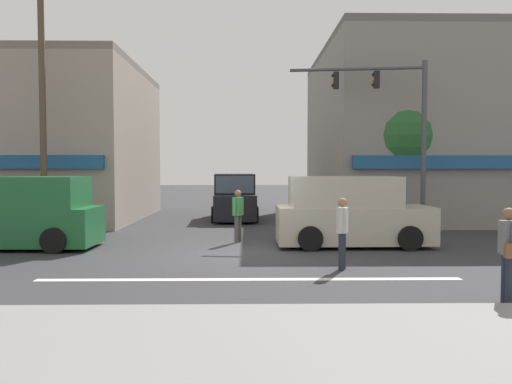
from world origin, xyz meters
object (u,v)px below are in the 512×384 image
street_tree (396,138)px  van_crossing_center (21,214)px  pedestrian_foreground_with_bag (509,250)px  utility_pole_near_left (43,105)px  traffic_light_mast (396,118)px  van_waiting_far (234,198)px  pedestrian_mid_crossing (342,229)px  van_crossing_rightbound (350,213)px  pedestrian_far_side (238,213)px

street_tree → van_crossing_center: size_ratio=1.17×
street_tree → pedestrian_foreground_with_bag: 12.33m
utility_pole_near_left → traffic_light_mast: (12.48, 0.38, -0.38)m
van_waiting_far → pedestrian_mid_crossing: van_waiting_far is taller
street_tree → van_crossing_center: 14.18m
van_crossing_rightbound → pedestrian_far_side: 3.51m
street_tree → van_crossing_rightbound: (-2.98, -5.38, -2.61)m
street_tree → traffic_light_mast: size_ratio=0.87×
utility_pole_near_left → pedestrian_mid_crossing: utility_pole_near_left is taller
pedestrian_mid_crossing → pedestrian_far_side: (-2.50, 4.37, 0.00)m
traffic_light_mast → pedestrian_mid_crossing: bearing=-115.9°
street_tree → utility_pole_near_left: (-13.21, -2.79, 0.94)m
utility_pole_near_left → van_crossing_center: utility_pole_near_left is taller
traffic_light_mast → pedestrian_far_side: 6.85m
traffic_light_mast → van_crossing_rightbound: size_ratio=1.34×
traffic_light_mast → van_waiting_far: (-5.97, 5.21, -3.17)m
van_waiting_far → pedestrian_mid_crossing: (2.82, -11.71, -0.06)m
van_crossing_rightbound → van_waiting_far: size_ratio=0.99×
street_tree → pedestrian_foreground_with_bag: size_ratio=3.23×
utility_pole_near_left → pedestrian_foreground_with_bag: bearing=-38.2°
utility_pole_near_left → street_tree: bearing=11.9°
pedestrian_mid_crossing → van_crossing_center: bearing=159.8°
street_tree → pedestrian_far_side: bearing=-144.6°
utility_pole_near_left → traffic_light_mast: size_ratio=1.42×
van_crossing_center → pedestrian_far_side: (6.35, 1.11, -0.06)m
traffic_light_mast → van_waiting_far: size_ratio=1.33×
van_waiting_far → pedestrian_far_side: size_ratio=2.80×
van_waiting_far → pedestrian_far_side: van_waiting_far is taller
traffic_light_mast → pedestrian_foreground_with_bag: (-0.87, -9.53, -3.22)m
van_waiting_far → pedestrian_far_side: (0.32, -7.34, -0.06)m
street_tree → van_waiting_far: 7.72m
street_tree → pedestrian_mid_crossing: (-3.89, -8.91, -2.66)m
traffic_light_mast → van_crossing_rightbound: bearing=-127.0°
street_tree → van_crossing_rightbound: 6.68m
utility_pole_near_left → pedestrian_mid_crossing: bearing=-33.3°
van_waiting_far → pedestrian_mid_crossing: 12.04m
pedestrian_foreground_with_bag → pedestrian_mid_crossing: bearing=127.1°
street_tree → pedestrian_mid_crossing: 10.08m
van_crossing_rightbound → van_crossing_center: same height
pedestrian_mid_crossing → pedestrian_foreground_with_bag: bearing=-52.9°
traffic_light_mast → pedestrian_mid_crossing: (-3.15, -6.50, -3.23)m
van_crossing_center → pedestrian_far_side: 6.45m
van_crossing_rightbound → utility_pole_near_left: bearing=165.8°
utility_pole_near_left → pedestrian_far_side: bearing=-14.4°
traffic_light_mast → pedestrian_mid_crossing: size_ratio=3.71×
utility_pole_near_left → van_crossing_center: size_ratio=1.90×
van_waiting_far → van_crossing_center: bearing=-125.5°
street_tree → traffic_light_mast: 2.58m
street_tree → van_crossing_rightbound: street_tree is taller
pedestrian_far_side → pedestrian_foreground_with_bag: bearing=-57.1°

